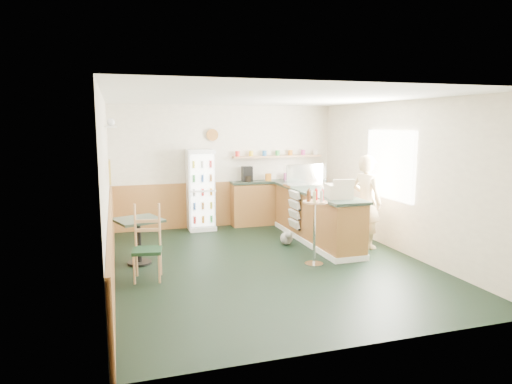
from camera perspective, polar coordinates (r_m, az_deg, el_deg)
name	(u,v)px	position (r m, az deg, el deg)	size (l,w,h in m)	color
ground	(268,263)	(7.69, 1.52, -8.84)	(6.00, 6.00, 0.00)	black
room_envelope	(243,168)	(8.01, -1.67, 3.00)	(5.04, 6.02, 2.72)	#F0E6CC
service_counter	(316,218)	(9.03, 7.47, -3.26)	(0.68, 3.01, 1.01)	#A16D33
back_counter	(278,200)	(10.53, 2.75, -1.02)	(2.24, 0.42, 1.69)	#A16D33
drinks_fridge	(201,190)	(9.95, -6.92, 0.26)	(0.58, 0.51, 1.75)	white
display_case	(305,176)	(9.42, 6.11, 2.04)	(0.80, 0.42, 0.45)	silver
cash_register	(338,191)	(8.10, 10.27, 0.12)	(0.41, 0.43, 0.24)	beige
shopkeeper	(366,202)	(8.68, 13.62, -1.18)	(0.58, 0.42, 1.73)	tan
condiment_stand	(315,217)	(7.47, 7.36, -3.13)	(0.40, 0.40, 1.23)	silver
newspaper_rack	(294,210)	(9.08, 4.82, -2.24)	(0.10, 0.48, 0.75)	black
cafe_table	(138,232)	(7.74, -14.48, -4.90)	(0.88, 0.88, 0.76)	black
cafe_chair	(147,240)	(7.03, -13.52, -5.86)	(0.47, 0.47, 1.12)	#15311D
dog_doorstop	(287,238)	(8.77, 3.87, -5.73)	(0.24, 0.31, 0.29)	gray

